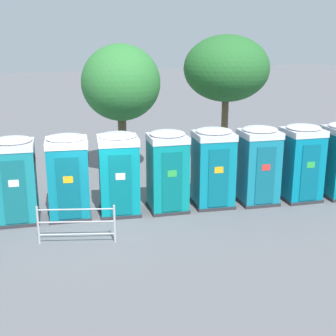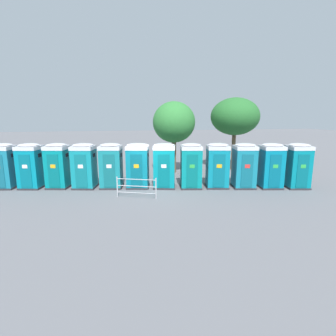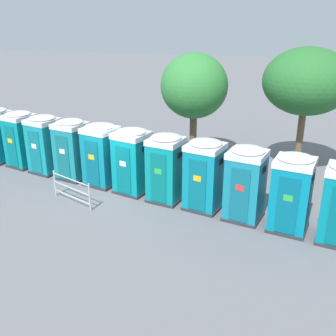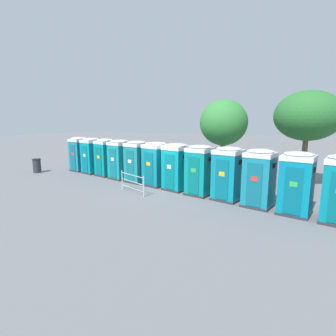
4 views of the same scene
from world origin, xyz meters
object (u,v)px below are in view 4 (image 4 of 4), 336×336
at_px(portapotty_4, 137,161).
at_px(portapotty_8, 228,173).
at_px(portapotty_0, 80,154).
at_px(portapotty_2, 106,157).
at_px(portapotty_10, 297,183).
at_px(trash_can, 37,166).
at_px(street_tree_1, 224,123).
at_px(event_barrier, 132,182).
at_px(portapotty_7, 200,170).
at_px(portapotty_9, 259,178).
at_px(portapotty_6, 176,167).
at_px(street_tree_0, 308,116).
at_px(portapotty_3, 120,159).
at_px(portapotty_5, 156,164).
at_px(portapotty_1, 92,155).

xyz_separation_m(portapotty_4, portapotty_8, (5.92, -1.18, -0.00)).
bearing_deg(portapotty_0, portapotty_2, -10.26).
bearing_deg(portapotty_10, trash_can, 176.69).
bearing_deg(street_tree_1, portapotty_10, -49.19).
height_order(portapotty_8, event_barrier, portapotty_8).
height_order(portapotty_7, street_tree_1, street_tree_1).
bearing_deg(event_barrier, portapotty_7, 22.09).
relative_size(portapotty_4, portapotty_9, 1.00).
distance_m(portapotty_4, street_tree_1, 5.96).
bearing_deg(portapotty_9, trash_can, 177.60).
bearing_deg(portapotty_6, portapotty_4, 168.56).
bearing_deg(portapotty_4, portapotty_0, 169.08).
bearing_deg(portapotty_10, portapotty_4, 168.08).
bearing_deg(street_tree_0, portapotty_9, -108.90).
height_order(portapotty_3, portapotty_7, same).
bearing_deg(portapotty_10, portapotty_0, 168.48).
bearing_deg(trash_can, portapotty_3, 9.78).
relative_size(portapotty_0, portapotty_7, 1.00).
height_order(portapotty_6, portapotty_7, same).
relative_size(portapotty_5, street_tree_1, 0.50).
relative_size(portapotty_3, portapotty_7, 1.00).
distance_m(portapotty_1, event_barrier, 6.49).
bearing_deg(portapotty_9, portapotty_4, 168.23).
xyz_separation_m(portapotty_6, trash_can, (-11.08, -0.29, -0.77)).
height_order(portapotty_2, portapotty_8, same).
bearing_deg(street_tree_1, portapotty_9, -58.31).
xyz_separation_m(portapotty_2, portapotty_8, (8.87, -1.78, -0.00)).
bearing_deg(portapotty_10, portapotty_8, 166.76).
height_order(portapotty_7, portapotty_8, same).
distance_m(portapotty_3, street_tree_0, 11.36).
relative_size(portapotty_4, street_tree_1, 0.50).
bearing_deg(street_tree_1, portapotty_4, -143.31).
distance_m(portapotty_2, trash_can, 5.43).
height_order(portapotty_0, street_tree_1, street_tree_1).
bearing_deg(portapotty_6, portapotty_8, -11.07).
bearing_deg(portapotty_4, street_tree_1, 36.69).
height_order(street_tree_0, street_tree_1, street_tree_0).
height_order(portapotty_9, portapotty_10, same).
height_order(portapotty_7, portapotty_9, same).
xyz_separation_m(portapotty_7, portapotty_8, (1.49, -0.23, -0.00)).
xyz_separation_m(portapotty_1, portapotty_3, (2.96, -0.60, -0.00)).
xyz_separation_m(portapotty_3, trash_can, (-6.63, -1.14, -0.77)).
height_order(portapotty_1, trash_can, portapotty_1).
relative_size(portapotty_1, portapotty_5, 1.00).
bearing_deg(portapotty_6, event_barrier, -136.57).
distance_m(portapotty_6, portapotty_8, 3.02).
xyz_separation_m(portapotty_7, street_tree_1, (-0.02, 4.23, 2.30)).
bearing_deg(portapotty_6, portapotty_5, 167.63).
relative_size(portapotty_7, street_tree_1, 0.50).
xyz_separation_m(street_tree_0, event_barrier, (-7.87, -5.68, -3.41)).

